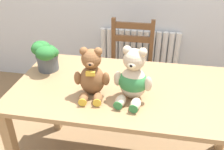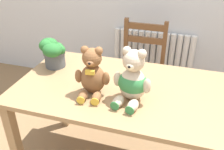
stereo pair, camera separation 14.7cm
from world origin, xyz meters
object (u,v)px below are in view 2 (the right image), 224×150
object	(u,v)px
wooden_chair_behind	(141,69)
potted_plant	(53,52)
teddy_bear_left	(92,74)
teddy_bear_right	(133,80)

from	to	relation	value
wooden_chair_behind	potted_plant	bearing A→B (deg)	53.45
wooden_chair_behind	potted_plant	xyz separation A→B (m)	(-0.53, -0.71, 0.43)
potted_plant	teddy_bear_left	bearing A→B (deg)	-31.48
wooden_chair_behind	teddy_bear_right	distance (m)	1.05
teddy_bear_left	teddy_bear_right	distance (m)	0.25
teddy_bear_right	wooden_chair_behind	bearing A→B (deg)	-73.99
wooden_chair_behind	potted_plant	distance (m)	0.98
wooden_chair_behind	teddy_bear_left	size ratio (longest dim) A/B	2.96
potted_plant	wooden_chair_behind	bearing A→B (deg)	53.45
teddy_bear_left	potted_plant	distance (m)	0.47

